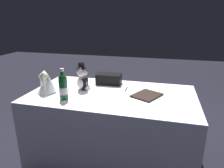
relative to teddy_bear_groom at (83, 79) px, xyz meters
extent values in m
plane|color=black|center=(-0.33, 0.03, -0.89)|extent=(12.00, 12.00, 0.00)
cube|color=white|center=(-0.33, 0.03, -0.51)|extent=(1.67, 0.92, 0.77)
ellipsoid|color=beige|center=(0.01, 0.00, -0.05)|extent=(0.11, 0.10, 0.15)
cube|color=black|center=(-0.02, 0.00, -0.05)|extent=(0.05, 0.10, 0.11)
sphere|color=beige|center=(0.01, 0.00, 0.07)|extent=(0.10, 0.10, 0.10)
sphere|color=beige|center=(-0.03, 0.00, 0.06)|extent=(0.04, 0.04, 0.04)
sphere|color=beige|center=(0.01, 0.04, 0.11)|extent=(0.04, 0.04, 0.04)
sphere|color=beige|center=(0.01, -0.03, 0.11)|extent=(0.04, 0.04, 0.04)
ellipsoid|color=beige|center=(-0.01, 0.06, -0.04)|extent=(0.03, 0.03, 0.08)
ellipsoid|color=beige|center=(0.00, -0.06, -0.04)|extent=(0.03, 0.03, 0.08)
sphere|color=beige|center=(-0.05, 0.03, -0.10)|extent=(0.05, 0.05, 0.05)
sphere|color=beige|center=(-0.05, -0.03, -0.10)|extent=(0.05, 0.05, 0.05)
cylinder|color=black|center=(0.01, 0.00, 0.12)|extent=(0.11, 0.11, 0.01)
cylinder|color=black|center=(0.01, 0.00, 0.15)|extent=(0.06, 0.06, 0.06)
cone|color=white|center=(0.33, 0.19, -0.05)|extent=(0.17, 0.17, 0.14)
ellipsoid|color=white|center=(0.33, 0.19, 0.01)|extent=(0.08, 0.07, 0.06)
sphere|color=silver|center=(0.33, 0.19, 0.06)|extent=(0.08, 0.08, 0.08)
sphere|color=silver|center=(0.37, 0.21, 0.05)|extent=(0.04, 0.04, 0.04)
sphere|color=silver|center=(0.34, 0.17, 0.09)|extent=(0.03, 0.03, 0.03)
sphere|color=silver|center=(0.32, 0.22, 0.09)|extent=(0.03, 0.03, 0.03)
ellipsoid|color=silver|center=(0.37, 0.16, 0.00)|extent=(0.03, 0.03, 0.08)
ellipsoid|color=silver|center=(0.34, 0.24, 0.00)|extent=(0.03, 0.03, 0.08)
cone|color=white|center=(0.29, 0.18, -0.02)|extent=(0.16, 0.16, 0.17)
cylinder|color=#134A22|center=(0.07, 0.30, -0.02)|extent=(0.08, 0.08, 0.19)
sphere|color=#134A22|center=(0.07, 0.30, 0.09)|extent=(0.08, 0.08, 0.08)
cylinder|color=#134A22|center=(0.07, 0.30, 0.14)|extent=(0.03, 0.03, 0.08)
cylinder|color=silver|center=(0.07, 0.30, 0.17)|extent=(0.04, 0.04, 0.03)
cylinder|color=silver|center=(0.07, 0.30, -0.03)|extent=(0.08, 0.08, 0.07)
cylinder|color=black|center=(-0.45, -0.12, -0.12)|extent=(0.01, 0.14, 0.01)
cone|color=silver|center=(-0.45, -0.05, -0.12)|extent=(0.01, 0.01, 0.01)
cube|color=black|center=(-0.22, -0.25, -0.06)|extent=(0.29, 0.17, 0.12)
cube|color=#B7B7BF|center=(-0.22, -0.33, -0.06)|extent=(0.03, 0.01, 0.03)
cube|color=black|center=(-0.68, 0.02, -0.11)|extent=(0.32, 0.34, 0.02)
camera|label=1|loc=(-0.82, 1.92, 0.62)|focal=32.82mm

